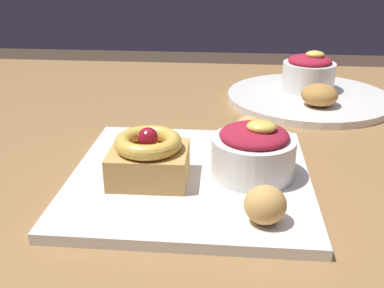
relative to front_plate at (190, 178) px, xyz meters
name	(u,v)px	position (x,y,z in m)	size (l,w,h in m)	color
dining_table	(205,196)	(0.01, 0.12, -0.10)	(1.45, 0.94, 0.73)	olive
front_plate	(190,178)	(0.00, 0.00, 0.00)	(0.27, 0.27, 0.01)	white
cake_slice	(149,158)	(-0.04, -0.02, 0.03)	(0.09, 0.08, 0.06)	tan
berry_ramekin	(253,151)	(0.07, 0.00, 0.04)	(0.09, 0.09, 0.07)	white
fritter_front	(250,131)	(0.07, 0.09, 0.03)	(0.04, 0.04, 0.04)	tan
fritter_middle	(265,205)	(0.08, -0.10, 0.02)	(0.04, 0.04, 0.04)	tan
back_plate	(309,98)	(0.18, 0.33, 0.00)	(0.29, 0.29, 0.01)	white
back_ramekin	(309,73)	(0.18, 0.35, 0.04)	(0.09, 0.09, 0.07)	white
back_pastry	(320,95)	(0.19, 0.26, 0.02)	(0.06, 0.06, 0.04)	#B77F3D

